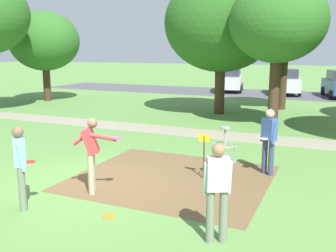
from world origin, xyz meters
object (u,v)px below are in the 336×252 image
at_px(disc_golf_basket, 222,152).
at_px(frisbee_by_tee, 220,166).
at_px(player_waiting_right, 20,163).
at_px(tree_near_left, 221,23).
at_px(tree_near_right, 44,41).
at_px(frisbee_near_basket, 109,216).
at_px(parked_car_center_left, 285,82).
at_px(player_waiting_left, 92,150).
at_px(player_foreground_watching, 217,187).
at_px(parked_car_leftmost, 230,80).
at_px(tree_mid_left, 286,28).
at_px(tree_far_center, 278,22).
at_px(player_throwing, 269,138).

bearing_deg(disc_golf_basket, frisbee_by_tee, 107.29).
distance_m(player_waiting_right, frisbee_by_tee, 5.36).
distance_m(disc_golf_basket, player_waiting_right, 4.54).
distance_m(tree_near_left, tree_near_right, 11.50).
relative_size(frisbee_near_basket, parked_car_center_left, 0.05).
xyz_separation_m(frisbee_by_tee, parked_car_center_left, (-0.79, 19.10, 0.91)).
bearing_deg(player_waiting_left, player_foreground_watching, -17.94).
bearing_deg(tree_near_right, parked_car_leftmost, 48.55).
height_order(player_waiting_left, tree_near_left, tree_near_left).
height_order(tree_mid_left, parked_car_leftmost, tree_mid_left).
xyz_separation_m(tree_near_right, tree_mid_left, (14.16, 2.44, 0.58)).
bearing_deg(player_foreground_watching, tree_near_left, 106.45).
distance_m(tree_far_center, parked_car_center_left, 13.23).
xyz_separation_m(frisbee_near_basket, tree_near_left, (-1.59, 12.72, 4.44)).
bearing_deg(frisbee_near_basket, player_foreground_watching, -2.51).
relative_size(tree_near_left, parked_car_center_left, 1.52).
relative_size(player_waiting_right, tree_mid_left, 0.29).
bearing_deg(tree_far_center, tree_near_right, 169.46).
relative_size(player_foreground_watching, frisbee_near_basket, 7.23).
height_order(player_throwing, tree_near_right, tree_near_right).
height_order(tree_near_left, tree_near_right, tree_near_left).
bearing_deg(tree_far_center, player_waiting_right, -106.61).
bearing_deg(frisbee_by_tee, tree_near_right, 147.29).
bearing_deg(tree_near_left, frisbee_near_basket, -82.87).
relative_size(frisbee_by_tee, tree_far_center, 0.04).
height_order(frisbee_near_basket, tree_mid_left, tree_mid_left).
bearing_deg(parked_car_center_left, tree_far_center, -84.72).
height_order(tree_near_left, parked_car_center_left, tree_near_left).
distance_m(player_waiting_right, tree_mid_left, 16.54).
bearing_deg(frisbee_near_basket, parked_car_leftmost, 99.57).
bearing_deg(player_waiting_left, tree_mid_left, 81.77).
height_order(disc_golf_basket, tree_near_left, tree_near_left).
bearing_deg(parked_car_leftmost, frisbee_near_basket, -80.43).
bearing_deg(player_foreground_watching, player_waiting_left, 162.06).
xyz_separation_m(frisbee_by_tee, tree_mid_left, (0.05, 11.49, 4.30)).
distance_m(player_foreground_watching, player_waiting_left, 3.38).
xyz_separation_m(frisbee_near_basket, parked_car_center_left, (0.25, 23.17, 0.91)).
distance_m(player_waiting_right, parked_car_leftmost, 23.92).
distance_m(player_foreground_watching, player_waiting_right, 4.00).
relative_size(player_throwing, player_waiting_right, 1.00).
distance_m(player_waiting_left, frisbee_near_basket, 1.70).
relative_size(player_throwing, tree_far_center, 0.29).
distance_m(tree_far_center, parked_car_leftmost, 14.48).
relative_size(player_waiting_right, tree_near_left, 0.25).
distance_m(player_throwing, tree_near_left, 10.28).
distance_m(disc_golf_basket, parked_car_leftmost, 21.34).
distance_m(player_waiting_right, tree_far_center, 11.76).
bearing_deg(tree_far_center, parked_car_leftmost, 112.48).
height_order(player_throwing, player_waiting_left, same).
xyz_separation_m(tree_far_center, parked_car_leftmost, (-5.38, 13.01, -3.37)).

